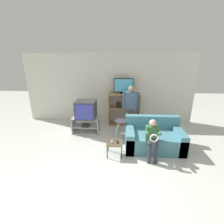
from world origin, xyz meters
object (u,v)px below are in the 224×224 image
tv_stand (86,125)px  media_shelf (124,109)px  folding_stool (121,124)px  snack_table (115,144)px  remote_control_black (117,142)px  remote_control_white (112,142)px  person_standing_adult (131,104)px  television_flat (124,86)px  television_main (86,109)px  person_seated_child (152,136)px  couch (153,138)px

tv_stand → media_shelf: (1.29, 0.81, 0.35)m
folding_stool → snack_table: bearing=-100.7°
snack_table → remote_control_black: remote_control_black is taller
remote_control_white → folding_stool: bearing=72.0°
folding_stool → person_standing_adult: 0.92m
television_flat → television_main: bearing=-146.7°
person_standing_adult → person_seated_child: size_ratio=1.52×
media_shelf → television_flat: television_flat is taller
media_shelf → person_seated_child: (0.67, -2.20, 0.00)m
remote_control_white → couch: couch is taller
snack_table → couch: 1.17m
couch → person_seated_child: 0.66m
television_flat → remote_control_black: size_ratio=4.86×
folding_stool → person_seated_child: (0.77, -0.89, 0.07)m
snack_table → remote_control_white: remote_control_white is taller
television_flat → snack_table: size_ratio=1.70×
tv_stand → couch: 2.27m
television_flat → remote_control_white: bearing=-97.9°
person_standing_adult → person_seated_child: person_standing_adult is taller
tv_stand → person_standing_adult: person_standing_adult is taller
folding_stool → person_standing_adult: size_ratio=0.42×
media_shelf → couch: size_ratio=0.77×
television_main → remote_control_white: bearing=-54.3°
tv_stand → television_main: 0.56m
folding_stool → snack_table: (-0.15, -0.80, -0.22)m
couch → person_standing_adult: 1.42m
television_main → person_seated_child: television_main is taller
remote_control_black → person_seated_child: size_ratio=0.14×
tv_stand → television_main: size_ratio=1.40×
tv_stand → person_seated_child: person_seated_child is taller
folding_stool → person_seated_child: size_ratio=0.64×
tv_stand → snack_table: size_ratio=2.18×
television_flat → couch: television_flat is taller
couch → person_seated_child: (-0.15, -0.56, 0.33)m
television_main → snack_table: 1.73m
folding_stool → couch: (0.92, -0.33, -0.25)m
remote_control_black → snack_table: bearing=177.0°
snack_table → couch: couch is taller
media_shelf → person_seated_child: size_ratio=1.17×
television_main → remote_control_white: 1.67m
couch → remote_control_white: bearing=-158.5°
television_flat → person_standing_adult: (0.25, -0.56, -0.51)m
snack_table → folding_stool: bearing=79.3°
media_shelf → person_seated_child: bearing=-73.0°
remote_control_white → tv_stand: bearing=124.7°
television_main → remote_control_black: bearing=-50.5°
folding_stool → snack_table: 0.84m
media_shelf → snack_table: (-0.25, -2.11, -0.29)m
folding_stool → couch: bearing=-19.7°
media_shelf → person_standing_adult: person_standing_adult is taller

